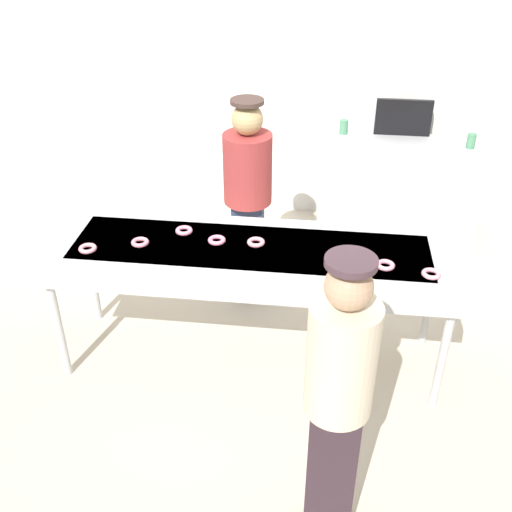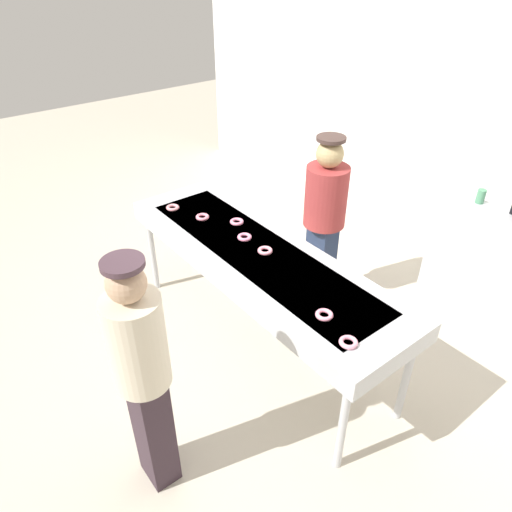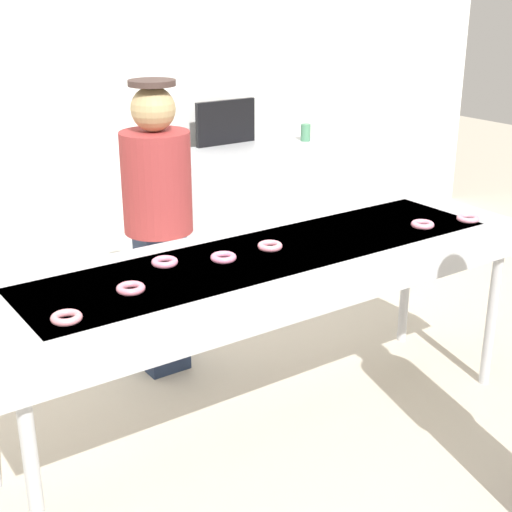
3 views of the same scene
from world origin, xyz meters
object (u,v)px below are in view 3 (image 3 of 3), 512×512
(strawberry_donut_3, at_px, (223,257))
(strawberry_donut_5, at_px, (66,318))
(strawberry_donut_0, at_px, (468,218))
(strawberry_donut_1, at_px, (131,288))
(strawberry_donut_4, at_px, (270,246))
(menu_display, at_px, (226,122))
(fryer_conveyor, at_px, (269,269))
(paper_cup_0, at_px, (166,145))
(worker_baker, at_px, (158,211))
(prep_counter, at_px, (241,209))
(strawberry_donut_2, at_px, (423,224))
(paper_cup_1, at_px, (306,132))
(strawberry_donut_6, at_px, (165,262))

(strawberry_donut_3, height_order, strawberry_donut_5, same)
(strawberry_donut_0, bearing_deg, strawberry_donut_1, 175.37)
(strawberry_donut_3, height_order, strawberry_donut_4, same)
(menu_display, bearing_deg, strawberry_donut_5, -133.06)
(strawberry_donut_0, height_order, strawberry_donut_1, same)
(strawberry_donut_5, bearing_deg, fryer_conveyor, 9.33)
(strawberry_donut_3, height_order, paper_cup_0, paper_cup_0)
(strawberry_donut_1, relative_size, strawberry_donut_5, 1.00)
(worker_baker, xyz_separation_m, menu_display, (1.25, 1.29, 0.15))
(paper_cup_0, bearing_deg, prep_counter, -17.96)
(fryer_conveyor, xyz_separation_m, strawberry_donut_0, (1.12, -0.20, 0.09))
(strawberry_donut_2, distance_m, paper_cup_1, 2.20)
(strawberry_donut_3, bearing_deg, fryer_conveyor, -8.24)
(menu_display, bearing_deg, strawberry_donut_2, -96.92)
(paper_cup_1, bearing_deg, strawberry_donut_5, -143.00)
(strawberry_donut_4, height_order, paper_cup_0, paper_cup_0)
(strawberry_donut_4, height_order, worker_baker, worker_baker)
(paper_cup_0, bearing_deg, strawberry_donut_4, -105.33)
(strawberry_donut_1, xyz_separation_m, strawberry_donut_3, (0.49, 0.09, 0.00))
(strawberry_donut_6, relative_size, worker_baker, 0.07)
(fryer_conveyor, xyz_separation_m, strawberry_donut_6, (-0.46, 0.13, 0.09))
(strawberry_donut_1, relative_size, strawberry_donut_4, 1.00)
(strawberry_donut_3, bearing_deg, paper_cup_0, 68.31)
(strawberry_donut_3, height_order, strawberry_donut_6, same)
(strawberry_donut_6, height_order, worker_baker, worker_baker)
(strawberry_donut_5, relative_size, menu_display, 0.23)
(fryer_conveyor, relative_size, paper_cup_1, 20.97)
(strawberry_donut_2, bearing_deg, worker_baker, 134.98)
(fryer_conveyor, relative_size, strawberry_donut_5, 23.49)
(paper_cup_0, height_order, paper_cup_1, same)
(fryer_conveyor, relative_size, strawberry_donut_6, 23.49)
(strawberry_donut_5, distance_m, worker_baker, 1.35)
(strawberry_donut_6, xyz_separation_m, paper_cup_0, (1.06, 1.97, 0.05))
(fryer_conveyor, xyz_separation_m, strawberry_donut_3, (-0.22, 0.03, 0.09))
(strawberry_donut_1, height_order, strawberry_donut_5, same)
(prep_counter, height_order, menu_display, menu_display)
(strawberry_donut_0, distance_m, worker_baker, 1.62)
(strawberry_donut_1, bearing_deg, strawberry_donut_3, 9.94)
(strawberry_donut_5, xyz_separation_m, paper_cup_1, (2.73, 2.05, 0.05))
(paper_cup_0, bearing_deg, strawberry_donut_6, -118.35)
(strawberry_donut_3, distance_m, paper_cup_0, 2.23)
(strawberry_donut_3, xyz_separation_m, strawberry_donut_4, (0.26, 0.01, 0.00))
(strawberry_donut_6, xyz_separation_m, menu_display, (1.59, 2.00, 0.15))
(paper_cup_0, distance_m, paper_cup_1, 1.12)
(strawberry_donut_4, distance_m, strawberry_donut_5, 1.08)
(strawberry_donut_3, xyz_separation_m, prep_counter, (1.35, 1.90, -0.48))
(strawberry_donut_6, bearing_deg, paper_cup_0, 61.65)
(paper_cup_1, bearing_deg, strawberry_donut_6, -140.98)
(strawberry_donut_0, relative_size, strawberry_donut_3, 1.00)
(strawberry_donut_0, relative_size, strawberry_donut_1, 1.00)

